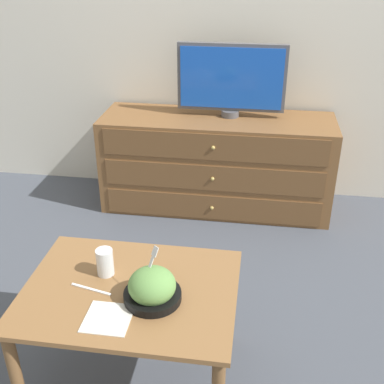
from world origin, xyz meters
name	(u,v)px	position (x,y,z in m)	size (l,w,h in m)	color
ground_plane	(238,188)	(0.00, 0.00, 0.00)	(12.00, 12.00, 0.00)	#474C56
dresser	(216,163)	(-0.13, -0.26, 0.30)	(1.44, 0.47, 0.60)	brown
tv	(231,79)	(-0.06, -0.21, 0.84)	(0.65, 0.11, 0.44)	#515156
coffee_table	(131,303)	(-0.31, -1.73, 0.38)	(0.78, 0.59, 0.44)	olive
takeout_bowl	(152,288)	(-0.21, -1.77, 0.49)	(0.21, 0.21, 0.19)	black
drink_cup	(105,264)	(-0.42, -1.65, 0.49)	(0.06, 0.06, 0.11)	beige
napkin	(108,318)	(-0.34, -1.89, 0.45)	(0.16, 0.16, 0.00)	silver
knife	(91,289)	(-0.44, -1.75, 0.45)	(0.16, 0.05, 0.01)	white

